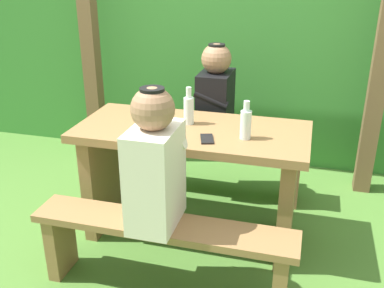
{
  "coord_description": "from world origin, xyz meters",
  "views": [
    {
      "loc": [
        0.66,
        -2.42,
        1.7
      ],
      "look_at": [
        0.0,
        0.0,
        0.64
      ],
      "focal_mm": 41.73,
      "sensor_mm": 36.0,
      "label": 1
    }
  ],
  "objects_px": {
    "bench_far": "(212,155)",
    "person_white_shirt": "(155,164)",
    "person_black_coat": "(215,98)",
    "bottle_right": "(246,123)",
    "cell_phone": "(207,139)",
    "bottle_left": "(189,109)",
    "picnic_table": "(192,163)",
    "bench_near": "(163,242)",
    "drinking_glass": "(152,125)"
  },
  "relations": [
    {
      "from": "person_black_coat",
      "to": "bottle_right",
      "type": "bearing_deg",
      "value": -64.08
    },
    {
      "from": "picnic_table",
      "to": "bottle_right",
      "type": "distance_m",
      "value": 0.48
    },
    {
      "from": "bench_near",
      "to": "bench_far",
      "type": "relative_size",
      "value": 1.0
    },
    {
      "from": "bottle_right",
      "to": "bottle_left",
      "type": "bearing_deg",
      "value": 158.32
    },
    {
      "from": "bottle_left",
      "to": "bench_far",
      "type": "bearing_deg",
      "value": 85.66
    },
    {
      "from": "picnic_table",
      "to": "cell_phone",
      "type": "bearing_deg",
      "value": -50.54
    },
    {
      "from": "picnic_table",
      "to": "cell_phone",
      "type": "relative_size",
      "value": 10.0
    },
    {
      "from": "picnic_table",
      "to": "bottle_right",
      "type": "bearing_deg",
      "value": -13.9
    },
    {
      "from": "picnic_table",
      "to": "bottle_right",
      "type": "relative_size",
      "value": 6.31
    },
    {
      "from": "bench_near",
      "to": "bench_far",
      "type": "bearing_deg",
      "value": 90.0
    },
    {
      "from": "person_white_shirt",
      "to": "cell_phone",
      "type": "distance_m",
      "value": 0.44
    },
    {
      "from": "person_black_coat",
      "to": "bottle_right",
      "type": "relative_size",
      "value": 3.24
    },
    {
      "from": "drinking_glass",
      "to": "cell_phone",
      "type": "height_order",
      "value": "drinking_glass"
    },
    {
      "from": "bottle_left",
      "to": "bottle_right",
      "type": "distance_m",
      "value": 0.4
    },
    {
      "from": "picnic_table",
      "to": "drinking_glass",
      "type": "xyz_separation_m",
      "value": [
        -0.21,
        -0.12,
        0.28
      ]
    },
    {
      "from": "cell_phone",
      "to": "person_white_shirt",
      "type": "bearing_deg",
      "value": -128.48
    },
    {
      "from": "person_white_shirt",
      "to": "bottle_left",
      "type": "relative_size",
      "value": 3.1
    },
    {
      "from": "bench_near",
      "to": "person_black_coat",
      "type": "distance_m",
      "value": 1.23
    },
    {
      "from": "bench_near",
      "to": "bottle_left",
      "type": "bearing_deg",
      "value": 93.45
    },
    {
      "from": "bench_far",
      "to": "person_white_shirt",
      "type": "height_order",
      "value": "person_white_shirt"
    },
    {
      "from": "bench_far",
      "to": "person_white_shirt",
      "type": "xyz_separation_m",
      "value": [
        -0.03,
        -1.15,
        0.45
      ]
    },
    {
      "from": "bench_far",
      "to": "person_black_coat",
      "type": "bearing_deg",
      "value": -10.96
    },
    {
      "from": "bench_near",
      "to": "person_white_shirt",
      "type": "distance_m",
      "value": 0.45
    },
    {
      "from": "person_white_shirt",
      "to": "person_black_coat",
      "type": "bearing_deg",
      "value": 87.58
    },
    {
      "from": "person_black_coat",
      "to": "bottle_left",
      "type": "bearing_deg",
      "value": -96.29
    },
    {
      "from": "person_white_shirt",
      "to": "bottle_right",
      "type": "bearing_deg",
      "value": 53.14
    },
    {
      "from": "bottle_right",
      "to": "cell_phone",
      "type": "relative_size",
      "value": 1.58
    },
    {
      "from": "person_white_shirt",
      "to": "person_black_coat",
      "type": "xyz_separation_m",
      "value": [
        0.05,
        1.14,
        0.0
      ]
    },
    {
      "from": "bottle_right",
      "to": "picnic_table",
      "type": "bearing_deg",
      "value": 166.1
    },
    {
      "from": "bench_near",
      "to": "person_black_coat",
      "type": "relative_size",
      "value": 1.95
    },
    {
      "from": "bench_far",
      "to": "cell_phone",
      "type": "xyz_separation_m",
      "value": [
        0.13,
        -0.73,
        0.44
      ]
    },
    {
      "from": "bottle_left",
      "to": "cell_phone",
      "type": "relative_size",
      "value": 1.66
    },
    {
      "from": "bottle_left",
      "to": "bench_near",
      "type": "bearing_deg",
      "value": -86.55
    },
    {
      "from": "drinking_glass",
      "to": "bottle_left",
      "type": "height_order",
      "value": "bottle_left"
    },
    {
      "from": "picnic_table",
      "to": "person_black_coat",
      "type": "bearing_deg",
      "value": 88.29
    },
    {
      "from": "picnic_table",
      "to": "person_black_coat",
      "type": "distance_m",
      "value": 0.63
    },
    {
      "from": "person_black_coat",
      "to": "picnic_table",
      "type": "bearing_deg",
      "value": -91.71
    },
    {
      "from": "bench_far",
      "to": "bottle_left",
      "type": "relative_size",
      "value": 6.04
    },
    {
      "from": "person_black_coat",
      "to": "cell_phone",
      "type": "distance_m",
      "value": 0.74
    },
    {
      "from": "person_black_coat",
      "to": "drinking_glass",
      "type": "relative_size",
      "value": 9.31
    },
    {
      "from": "bench_near",
      "to": "bottle_right",
      "type": "distance_m",
      "value": 0.79
    },
    {
      "from": "person_black_coat",
      "to": "bench_far",
      "type": "bearing_deg",
      "value": 169.04
    },
    {
      "from": "bench_far",
      "to": "bottle_right",
      "type": "xyz_separation_m",
      "value": [
        0.34,
        -0.66,
        0.53
      ]
    },
    {
      "from": "picnic_table",
      "to": "bench_far",
      "type": "height_order",
      "value": "picnic_table"
    },
    {
      "from": "bench_far",
      "to": "bench_near",
      "type": "bearing_deg",
      "value": -90.0
    },
    {
      "from": "bench_near",
      "to": "picnic_table",
      "type": "bearing_deg",
      "value": 90.0
    },
    {
      "from": "picnic_table",
      "to": "person_white_shirt",
      "type": "bearing_deg",
      "value": -93.13
    },
    {
      "from": "cell_phone",
      "to": "bench_far",
      "type": "bearing_deg",
      "value": 83.11
    },
    {
      "from": "bottle_left",
      "to": "drinking_glass",
      "type": "bearing_deg",
      "value": -133.33
    },
    {
      "from": "bottle_right",
      "to": "person_white_shirt",
      "type": "bearing_deg",
      "value": -126.86
    }
  ]
}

